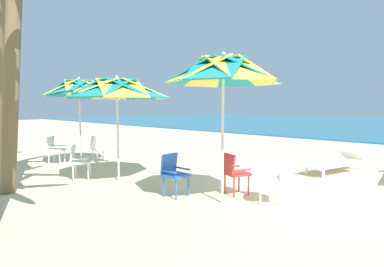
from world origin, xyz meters
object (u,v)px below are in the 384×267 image
at_px(plastic_chair_5, 54,148).
at_px(sun_lounger_1, 334,162).
at_px(beach_umbrella_0, 223,72).
at_px(plastic_chair_1, 270,176).
at_px(plastic_chair_4, 98,147).
at_px(plastic_chair_3, 79,160).
at_px(palm_tree_3, 10,41).
at_px(plastic_chair_0, 234,171).
at_px(plastic_chair_2, 174,172).
at_px(beach_umbrella_1, 117,90).
at_px(beach_umbrella_2, 79,89).

bearing_deg(plastic_chair_5, sun_lounger_1, 34.30).
relative_size(beach_umbrella_0, plastic_chair_5, 3.27).
relative_size(plastic_chair_1, plastic_chair_4, 1.00).
relative_size(plastic_chair_3, palm_tree_3, 0.17).
bearing_deg(palm_tree_3, plastic_chair_4, 121.71).
bearing_deg(plastic_chair_0, palm_tree_3, -139.88).
height_order(plastic_chair_2, plastic_chair_4, same).
distance_m(beach_umbrella_1, beach_umbrella_2, 2.66).
xyz_separation_m(plastic_chair_2, plastic_chair_4, (-4.60, 0.93, 0.00)).
bearing_deg(sun_lounger_1, plastic_chair_2, -108.84).
xyz_separation_m(plastic_chair_1, beach_umbrella_1, (-3.57, -1.04, 1.73)).
bearing_deg(plastic_chair_5, beach_umbrella_0, 4.27).
bearing_deg(plastic_chair_4, plastic_chair_3, -40.97).
height_order(beach_umbrella_0, plastic_chair_3, beach_umbrella_0).
distance_m(plastic_chair_5, palm_tree_3, 4.25).
distance_m(beach_umbrella_2, sun_lounger_1, 7.75).
xyz_separation_m(beach_umbrella_1, plastic_chair_3, (-0.83, -0.62, -1.73)).
bearing_deg(palm_tree_3, plastic_chair_5, 143.86).
bearing_deg(plastic_chair_3, sun_lounger_1, 50.42).
distance_m(beach_umbrella_0, plastic_chair_4, 5.96).
xyz_separation_m(plastic_chair_3, palm_tree_3, (0.04, -1.43, 2.69)).
height_order(plastic_chair_0, plastic_chair_4, same).
distance_m(plastic_chair_1, plastic_chair_4, 6.22).
bearing_deg(palm_tree_3, plastic_chair_3, 91.52).
xyz_separation_m(plastic_chair_5, palm_tree_3, (2.65, -1.94, 2.69)).
distance_m(sun_lounger_1, palm_tree_3, 8.46).
bearing_deg(plastic_chair_1, plastic_chair_2, -148.20).
bearing_deg(plastic_chair_3, beach_umbrella_0, 14.59).
relative_size(plastic_chair_2, plastic_chair_3, 1.00).
bearing_deg(plastic_chair_4, sun_lounger_1, 30.69).
xyz_separation_m(beach_umbrella_0, plastic_chair_4, (-5.59, 0.61, -1.96)).
bearing_deg(plastic_chair_2, beach_umbrella_0, 18.20).
bearing_deg(plastic_chair_0, sun_lounger_1, 78.74).
height_order(beach_umbrella_0, palm_tree_3, palm_tree_3).
height_order(beach_umbrella_1, sun_lounger_1, beach_umbrella_1).
bearing_deg(sun_lounger_1, plastic_chair_5, -145.70).
distance_m(beach_umbrella_1, sun_lounger_1, 6.13).
bearing_deg(plastic_chair_4, plastic_chair_0, -0.12).
distance_m(plastic_chair_4, sun_lounger_1, 7.17).
distance_m(plastic_chair_1, beach_umbrella_2, 6.51).
bearing_deg(plastic_chair_1, beach_umbrella_1, -163.72).
distance_m(beach_umbrella_0, plastic_chair_2, 2.22).
bearing_deg(plastic_chair_0, plastic_chair_1, 6.10).
bearing_deg(sun_lounger_1, plastic_chair_3, -129.58).
height_order(plastic_chair_0, plastic_chair_5, same).
relative_size(plastic_chair_0, sun_lounger_1, 0.39).
bearing_deg(plastic_chair_3, palm_tree_3, -88.48).
bearing_deg(plastic_chair_0, beach_umbrella_1, -160.99).
distance_m(beach_umbrella_2, plastic_chair_4, 1.94).
height_order(plastic_chair_4, sun_lounger_1, plastic_chair_4).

